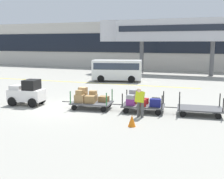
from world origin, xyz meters
TOP-DOWN VIEW (x-y plane):
  - ground_plane at (0.00, 0.00)m, footprint 120.00×120.00m
  - apron_lead_line at (-3.26, 9.92)m, footprint 21.14×0.76m
  - terminal_building at (0.00, 25.98)m, footprint 58.05×2.51m
  - jet_bridge at (2.02, 19.99)m, footprint 17.17×3.00m
  - baggage_tug at (-2.43, 0.02)m, footprint 2.22×1.44m
  - baggage_cart_lead at (1.55, 0.54)m, footprint 3.06×1.66m
  - baggage_cart_middle at (4.64, 0.86)m, footprint 3.06×1.66m
  - baggage_cart_tail at (7.66, 1.22)m, footprint 3.06×1.66m
  - baggage_handler at (4.81, -0.35)m, footprint 0.46×0.48m
  - shuttle_van at (-0.81, 11.96)m, footprint 5.11×2.94m
  - safety_cone_near at (4.88, -1.98)m, footprint 0.36×0.36m

SIDE VIEW (x-z plane):
  - ground_plane at x=0.00m, z-range 0.00..0.00m
  - apron_lead_line at x=-3.26m, z-range 0.00..0.01m
  - safety_cone_near at x=4.88m, z-range 0.00..0.55m
  - baggage_cart_tail at x=7.66m, z-range -0.20..0.90m
  - baggage_cart_middle at x=4.64m, z-range -0.07..1.11m
  - baggage_cart_lead at x=1.55m, z-range -0.03..1.16m
  - baggage_tug at x=-2.43m, z-range -0.04..1.54m
  - baggage_handler at x=4.81m, z-range 0.08..1.65m
  - shuttle_van at x=-0.81m, z-range 0.19..2.28m
  - terminal_building at x=0.00m, z-range 0.01..6.85m
  - jet_bridge at x=2.02m, z-range 1.91..8.44m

